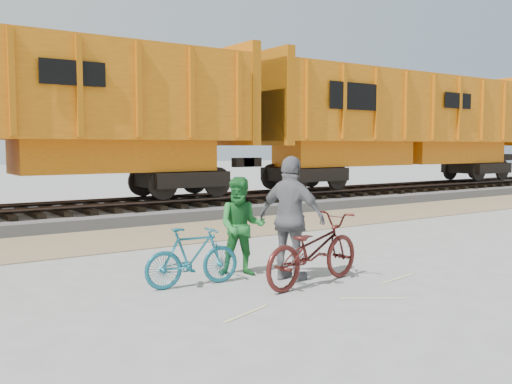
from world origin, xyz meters
The scene contains 9 objects.
ground centered at (0.00, 0.00, 0.00)m, with size 120.00×120.00×0.00m, color #9E9E99.
gravel_strip centered at (0.00, 5.50, 0.01)m, with size 120.00×3.00×0.02m, color tan.
ballast_bed centered at (0.00, 9.00, 0.15)m, with size 120.00×4.00×0.30m, color slate.
track centered at (0.00, 9.00, 0.47)m, with size 120.00×2.60×0.24m.
hopper_car_right centered at (13.06, 9.00, 3.01)m, with size 14.00×3.13×4.65m.
bicycle_teal centered at (-0.88, 0.81, 0.44)m, with size 0.42×1.48×0.89m, color #186376.
bicycle_maroon centered at (0.66, -0.12, 0.53)m, with size 0.70×2.02×1.06m, color #4C1815.
person_man centered at (0.12, 1.01, 0.79)m, with size 0.77×0.60×1.59m, color #22762F.
person_woman centered at (0.56, 0.28, 0.96)m, with size 1.13×0.47×1.93m, color slate.
Camera 1 is at (-4.84, -6.56, 2.08)m, focal length 40.00 mm.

